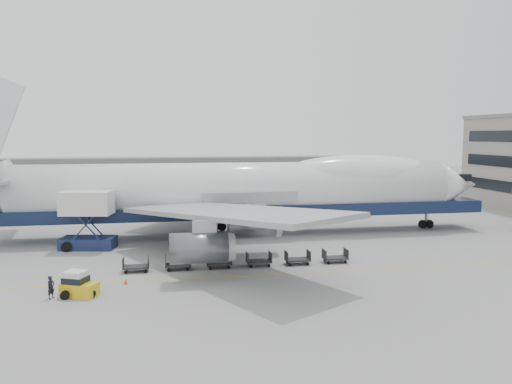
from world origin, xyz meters
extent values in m
plane|color=gray|center=(0.00, 0.00, 0.00)|extent=(260.00, 260.00, 0.00)
cube|color=gold|center=(0.00, -6.00, 0.01)|extent=(60.00, 0.15, 0.01)
cube|color=slate|center=(-10.00, 70.00, 3.50)|extent=(110.00, 8.00, 7.00)
cylinder|color=white|center=(0.00, 12.00, 5.70)|extent=(52.00, 6.40, 6.40)
cube|color=#111D3E|center=(1.00, 12.00, 3.14)|extent=(60.00, 5.76, 1.50)
cone|color=white|center=(29.00, 12.00, 5.70)|extent=(6.00, 6.40, 6.40)
ellipsoid|color=white|center=(15.60, 12.00, 7.46)|extent=(20.67, 5.78, 4.56)
cube|color=#9EA0A3|center=(-3.00, -2.28, 5.10)|extent=(20.35, 26.74, 2.26)
cube|color=#9EA0A3|center=(-3.00, 26.28, 5.10)|extent=(20.35, 26.74, 2.26)
cylinder|color=#595B60|center=(-6.00, 31.00, 2.90)|extent=(4.80, 2.60, 2.60)
cylinder|color=#595B60|center=(0.00, 22.00, 2.90)|extent=(4.80, 2.60, 2.60)
cylinder|color=#595B60|center=(0.00, 2.00, 2.90)|extent=(4.80, 2.60, 2.60)
cylinder|color=#595B60|center=(-6.00, -7.00, 2.90)|extent=(4.80, 2.60, 2.60)
cylinder|color=slate|center=(25.00, 12.00, 1.25)|extent=(0.36, 0.36, 2.50)
cylinder|color=black|center=(25.00, 12.00, 0.55)|extent=(1.10, 0.45, 1.10)
cylinder|color=slate|center=(-3.00, 9.00, 1.25)|extent=(0.36, 0.36, 2.50)
cylinder|color=black|center=(-3.00, 9.00, 0.55)|extent=(1.10, 0.45, 1.10)
cylinder|color=slate|center=(-3.00, 15.00, 1.25)|extent=(0.36, 0.36, 2.50)
cylinder|color=black|center=(-3.00, 15.00, 0.55)|extent=(1.10, 0.45, 1.10)
cube|color=#1A244E|center=(-16.99, 7.49, 0.63)|extent=(6.10, 3.71, 1.25)
cube|color=silver|center=(-16.99, 7.49, 5.00)|extent=(5.69, 3.85, 2.51)
cube|color=#1A244E|center=(-16.99, 6.24, 2.80)|extent=(4.01, 0.84, 4.49)
cube|color=#1A244E|center=(-16.99, 8.74, 2.80)|extent=(4.01, 0.84, 4.49)
cube|color=slate|center=(-16.99, 9.31, 5.00)|extent=(2.94, 1.83, 0.15)
cylinder|color=black|center=(-19.04, 6.35, 0.51)|extent=(1.03, 0.40, 1.03)
cylinder|color=black|center=(-19.04, 8.63, 0.51)|extent=(1.03, 0.40, 1.03)
cylinder|color=black|center=(-14.93, 6.35, 0.51)|extent=(1.03, 0.40, 1.03)
cylinder|color=black|center=(-14.93, 8.63, 0.51)|extent=(1.03, 0.40, 1.03)
cube|color=gold|center=(-15.21, -9.11, 0.52)|extent=(3.01, 2.39, 1.05)
cube|color=silver|center=(-15.46, -8.99, 1.47)|extent=(1.93, 1.84, 0.95)
cube|color=black|center=(-15.46, -8.99, 1.28)|extent=(2.06, 1.96, 0.48)
cylinder|color=black|center=(-16.16, -9.73, 0.33)|extent=(0.67, 0.29, 0.67)
cylinder|color=black|center=(-16.16, -8.49, 0.33)|extent=(0.67, 0.29, 0.67)
cylinder|color=black|center=(-14.25, -9.73, 0.33)|extent=(0.67, 0.29, 0.67)
cylinder|color=black|center=(-14.25, -8.49, 0.33)|extent=(0.67, 0.29, 0.67)
imported|color=black|center=(-17.21, -9.31, 0.87)|extent=(0.70, 0.76, 1.74)
cone|color=#FE4D0D|center=(-11.98, -6.60, 0.25)|extent=(0.33, 0.33, 0.51)
cube|color=#FE4D0D|center=(-11.98, -6.60, 0.01)|extent=(0.34, 0.34, 0.03)
cube|color=#2D2D30|center=(-11.37, -2.87, 0.45)|extent=(2.30, 1.35, 0.18)
cube|color=#2D2D30|center=(-12.47, -2.87, 0.85)|extent=(0.08, 1.35, 0.90)
cube|color=#2D2D30|center=(-10.27, -2.87, 0.85)|extent=(0.08, 1.35, 0.90)
cylinder|color=black|center=(-12.22, -3.42, 0.15)|extent=(0.30, 0.12, 0.30)
cylinder|color=black|center=(-12.22, -2.32, 0.15)|extent=(0.30, 0.12, 0.30)
cylinder|color=black|center=(-10.52, -3.42, 0.15)|extent=(0.30, 0.12, 0.30)
cylinder|color=black|center=(-10.52, -2.32, 0.15)|extent=(0.30, 0.12, 0.30)
cube|color=#2D2D30|center=(-7.63, -2.87, 0.45)|extent=(2.30, 1.35, 0.18)
cube|color=#2D2D30|center=(-8.73, -2.87, 0.85)|extent=(0.08, 1.35, 0.90)
cube|color=#2D2D30|center=(-6.53, -2.87, 0.85)|extent=(0.08, 1.35, 0.90)
cylinder|color=black|center=(-8.48, -3.42, 0.15)|extent=(0.30, 0.12, 0.30)
cylinder|color=black|center=(-8.48, -2.32, 0.15)|extent=(0.30, 0.12, 0.30)
cylinder|color=black|center=(-6.78, -3.42, 0.15)|extent=(0.30, 0.12, 0.30)
cylinder|color=black|center=(-6.78, -2.32, 0.15)|extent=(0.30, 0.12, 0.30)
cube|color=#2D2D30|center=(-3.89, -2.87, 0.45)|extent=(2.30, 1.35, 0.18)
cube|color=#2D2D30|center=(-4.99, -2.87, 0.85)|extent=(0.08, 1.35, 0.90)
cube|color=#2D2D30|center=(-2.79, -2.87, 0.85)|extent=(0.08, 1.35, 0.90)
cylinder|color=black|center=(-4.74, -3.42, 0.15)|extent=(0.30, 0.12, 0.30)
cylinder|color=black|center=(-4.74, -2.32, 0.15)|extent=(0.30, 0.12, 0.30)
cylinder|color=black|center=(-3.04, -3.42, 0.15)|extent=(0.30, 0.12, 0.30)
cylinder|color=black|center=(-3.04, -2.32, 0.15)|extent=(0.30, 0.12, 0.30)
cube|color=#2D2D30|center=(-0.15, -2.87, 0.45)|extent=(2.30, 1.35, 0.18)
cube|color=#2D2D30|center=(-1.25, -2.87, 0.85)|extent=(0.08, 1.35, 0.90)
cube|color=#2D2D30|center=(0.95, -2.87, 0.85)|extent=(0.08, 1.35, 0.90)
cylinder|color=black|center=(-1.00, -3.42, 0.15)|extent=(0.30, 0.12, 0.30)
cylinder|color=black|center=(-1.00, -2.32, 0.15)|extent=(0.30, 0.12, 0.30)
cylinder|color=black|center=(0.70, -3.42, 0.15)|extent=(0.30, 0.12, 0.30)
cylinder|color=black|center=(0.70, -2.32, 0.15)|extent=(0.30, 0.12, 0.30)
cube|color=#2D2D30|center=(3.59, -2.87, 0.45)|extent=(2.30, 1.35, 0.18)
cube|color=#2D2D30|center=(2.49, -2.87, 0.85)|extent=(0.08, 1.35, 0.90)
cube|color=#2D2D30|center=(4.69, -2.87, 0.85)|extent=(0.08, 1.35, 0.90)
cylinder|color=black|center=(2.74, -3.42, 0.15)|extent=(0.30, 0.12, 0.30)
cylinder|color=black|center=(2.74, -2.32, 0.15)|extent=(0.30, 0.12, 0.30)
cylinder|color=black|center=(4.44, -3.42, 0.15)|extent=(0.30, 0.12, 0.30)
cylinder|color=black|center=(4.44, -2.32, 0.15)|extent=(0.30, 0.12, 0.30)
cube|color=#2D2D30|center=(7.33, -2.87, 0.45)|extent=(2.30, 1.35, 0.18)
cube|color=#2D2D30|center=(6.23, -2.87, 0.85)|extent=(0.08, 1.35, 0.90)
cube|color=#2D2D30|center=(8.43, -2.87, 0.85)|extent=(0.08, 1.35, 0.90)
cylinder|color=black|center=(6.48, -3.42, 0.15)|extent=(0.30, 0.12, 0.30)
cylinder|color=black|center=(6.48, -2.32, 0.15)|extent=(0.30, 0.12, 0.30)
cylinder|color=black|center=(8.18, -3.42, 0.15)|extent=(0.30, 0.12, 0.30)
cylinder|color=black|center=(8.18, -2.32, 0.15)|extent=(0.30, 0.12, 0.30)
camera|label=1|loc=(-8.44, -47.76, 12.26)|focal=35.00mm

